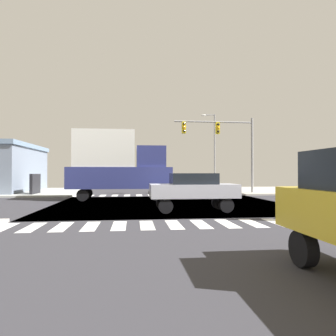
{
  "coord_description": "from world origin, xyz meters",
  "views": [
    {
      "loc": [
        -2.25,
        -18.52,
        1.92
      ],
      "look_at": [
        0.78,
        8.16,
        2.3
      ],
      "focal_mm": 32.9,
      "sensor_mm": 36.0,
      "label": 1
    }
  ],
  "objects_px": {
    "street_lamp": "(213,144)",
    "traffic_signal_mast": "(223,137)",
    "box_truck_queued_1": "(117,163)",
    "sedan_leading_2": "(193,189)"
  },
  "relations": [
    {
      "from": "box_truck_queued_1",
      "to": "sedan_leading_2",
      "type": "xyz_separation_m",
      "value": [
        4.1,
        -7.0,
        -1.45
      ]
    },
    {
      "from": "street_lamp",
      "to": "box_truck_queued_1",
      "type": "xyz_separation_m",
      "value": [
        -10.87,
        -14.86,
        -2.79
      ]
    },
    {
      "from": "box_truck_queued_1",
      "to": "sedan_leading_2",
      "type": "height_order",
      "value": "box_truck_queued_1"
    },
    {
      "from": "traffic_signal_mast",
      "to": "box_truck_queued_1",
      "type": "distance_m",
      "value": 10.22
    },
    {
      "from": "traffic_signal_mast",
      "to": "street_lamp",
      "type": "relative_size",
      "value": 0.78
    },
    {
      "from": "street_lamp",
      "to": "sedan_leading_2",
      "type": "xyz_separation_m",
      "value": [
        -6.77,
        -21.86,
        -4.24
      ]
    },
    {
      "from": "street_lamp",
      "to": "traffic_signal_mast",
      "type": "bearing_deg",
      "value": -100.29
    },
    {
      "from": "traffic_signal_mast",
      "to": "box_truck_queued_1",
      "type": "relative_size",
      "value": 0.99
    },
    {
      "from": "traffic_signal_mast",
      "to": "box_truck_queued_1",
      "type": "height_order",
      "value": "traffic_signal_mast"
    },
    {
      "from": "traffic_signal_mast",
      "to": "sedan_leading_2",
      "type": "distance_m",
      "value": 12.87
    }
  ]
}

